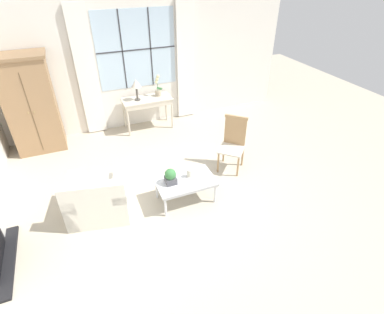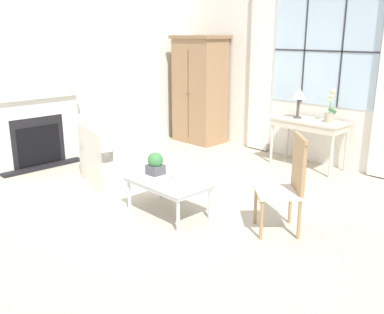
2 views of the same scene
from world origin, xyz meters
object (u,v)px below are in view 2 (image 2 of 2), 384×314
table_lamp (299,95)px  pillar_candle (177,175)px  console_table (309,125)px  armchair_upholstered (117,162)px  side_chair_wooden (289,180)px  coffee_table (168,183)px  potted_orchid (330,110)px  potted_plant_small (155,164)px  armoire (200,90)px  fireplace (34,123)px

table_lamp → pillar_candle: 2.77m
console_table → armchair_upholstered: (-1.50, -2.51, -0.38)m
side_chair_wooden → pillar_candle: size_ratio=6.73×
armchair_upholstered → side_chair_wooden: size_ratio=1.03×
console_table → coffee_table: size_ratio=1.16×
potted_orchid → coffee_table: 2.89m
potted_plant_small → pillar_candle: bearing=6.2°
armoire → armchair_upholstered: bearing=-71.2°
armchair_upholstered → coffee_table: armchair_upholstered is taller
table_lamp → side_chair_wooden: size_ratio=0.46×
console_table → pillar_candle: 2.70m
side_chair_wooden → coffee_table: side_chair_wooden is taller
armoire → potted_orchid: (2.63, 0.08, -0.07)m
armchair_upholstered → side_chair_wooden: (2.57, 0.36, 0.29)m
console_table → table_lamp: table_lamp is taller
console_table → armchair_upholstered: 2.95m
fireplace → armchair_upholstered: bearing=18.6°
console_table → table_lamp: 0.49m
table_lamp → coffee_table: bearing=-88.2°
table_lamp → potted_plant_small: bearing=-93.4°
armoire → table_lamp: 2.13m
console_table → pillar_candle: size_ratio=7.27×
armchair_upholstered → pillar_candle: (1.47, -0.18, 0.21)m
fireplace → side_chair_wooden: size_ratio=2.06×
armchair_upholstered → potted_orchid: bearing=55.1°
pillar_candle → potted_plant_small: bearing=-173.8°
armoire → pillar_candle: (2.31, -2.67, -0.51)m
armchair_upholstered → pillar_candle: armchair_upholstered is taller
fireplace → table_lamp: size_ratio=4.48×
console_table → armchair_upholstered: bearing=-120.8°
table_lamp → side_chair_wooden: 2.56m
table_lamp → coffee_table: 2.84m
coffee_table → side_chair_wooden: bearing=26.3°
table_lamp → potted_plant_small: table_lamp is taller
coffee_table → potted_plant_small: bearing=176.0°
console_table → armchair_upholstered: size_ratio=1.04×
table_lamp → potted_orchid: 0.54m
coffee_table → pillar_candle: size_ratio=6.25×
armoire → table_lamp: size_ratio=4.18×
armoire → potted_plant_small: (1.97, -2.71, -0.45)m
fireplace → coffee_table: size_ratio=2.21×
armoire → potted_orchid: 2.63m
armoire → side_chair_wooden: size_ratio=1.92×
potted_orchid → armchair_upholstered: 3.19m
console_table → side_chair_wooden: (1.07, -2.16, -0.09)m
side_chair_wooden → pillar_candle: 1.23m
potted_orchid → armchair_upholstered: bearing=-124.9°
fireplace → side_chair_wooden: (4.03, 0.85, -0.11)m
side_chair_wooden → coffee_table: (-1.20, -0.59, -0.19)m
armchair_upholstered → potted_plant_small: 1.18m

